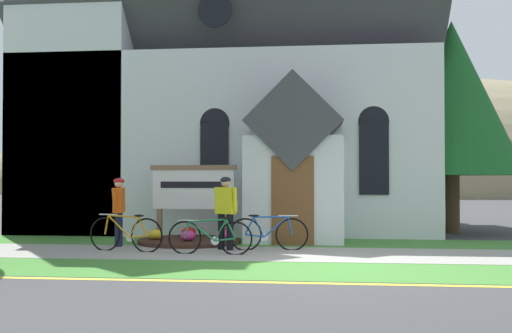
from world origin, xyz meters
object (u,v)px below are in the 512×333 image
object	(u,v)px
cyclist_in_white_jersey	(226,208)
cyclist_in_orange_jersey	(119,207)
bicycle_red	(210,237)
roadside_conifer	(452,98)
church_sign	(193,190)
bicycle_yellow	(126,234)
bicycle_orange	(268,233)

from	to	relation	value
cyclist_in_white_jersey	cyclist_in_orange_jersey	world-z (taller)	cyclist_in_white_jersey
bicycle_red	roadside_conifer	distance (m)	8.97
bicycle_red	cyclist_in_white_jersey	xyz separation A→B (m)	(0.20, 0.77, 0.57)
bicycle_red	cyclist_in_orange_jersey	distance (m)	2.69
church_sign	bicycle_yellow	bearing A→B (deg)	-114.93
bicycle_orange	cyclist_in_orange_jersey	size ratio (longest dim) A/B	1.10
church_sign	bicycle_yellow	xyz separation A→B (m)	(-1.01, -2.17, -0.90)
cyclist_in_white_jersey	roadside_conifer	size ratio (longest dim) A/B	0.26
bicycle_red	bicycle_yellow	distance (m)	1.93
bicycle_yellow	roadside_conifer	xyz separation A→B (m)	(7.97, 5.27, 3.51)
roadside_conifer	bicycle_yellow	bearing A→B (deg)	-146.52
bicycle_yellow	roadside_conifer	world-z (taller)	roadside_conifer
bicycle_yellow	cyclist_in_orange_jersey	xyz separation A→B (m)	(-0.45, 0.85, 0.53)
cyclist_in_white_jersey	bicycle_yellow	bearing A→B (deg)	-167.80
church_sign	cyclist_in_white_jersey	xyz separation A→B (m)	(1.09, -1.72, -0.35)
church_sign	roadside_conifer	xyz separation A→B (m)	(6.96, 3.10, 2.61)
bicycle_red	cyclist_in_orange_jersey	size ratio (longest dim) A/B	1.12
bicycle_red	cyclist_in_orange_jersey	bearing A→B (deg)	153.65
cyclist_in_orange_jersey	bicycle_orange	bearing A→B (deg)	-5.25
bicycle_orange	cyclist_in_orange_jersey	bearing A→B (deg)	174.75
bicycle_red	cyclist_in_white_jersey	distance (m)	0.97
bicycle_orange	bicycle_red	bearing A→B (deg)	-143.05
bicycle_orange	bicycle_yellow	size ratio (longest dim) A/B	1.00
bicycle_yellow	cyclist_in_white_jersey	size ratio (longest dim) A/B	1.08
church_sign	bicycle_red	xyz separation A→B (m)	(0.89, -2.49, -0.92)
bicycle_red	cyclist_in_white_jersey	world-z (taller)	cyclist_in_white_jersey
church_sign	cyclist_in_orange_jersey	distance (m)	2.00
cyclist_in_orange_jersey	roadside_conifer	size ratio (longest dim) A/B	0.26
bicycle_orange	cyclist_in_orange_jersey	world-z (taller)	cyclist_in_orange_jersey
church_sign	roadside_conifer	bearing A→B (deg)	24.00
bicycle_orange	cyclist_in_white_jersey	world-z (taller)	cyclist_in_white_jersey
church_sign	cyclist_in_white_jersey	bearing A→B (deg)	-57.58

